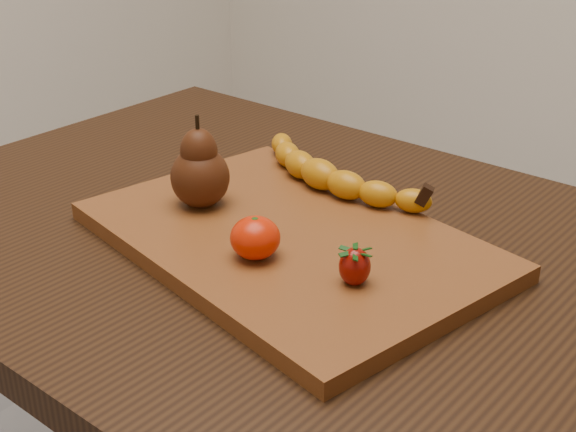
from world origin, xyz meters
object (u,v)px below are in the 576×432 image
Objects in this scene: table at (279,303)px; pear at (199,162)px; mandarin at (255,238)px; cutting_board at (288,240)px.

pear is (-0.09, -0.03, 0.17)m from table.
mandarin is at bearing -22.30° from pear.
pear is 0.15m from mandarin.
table is 19.02× the size of mandarin.
mandarin reaches higher than table.
pear reaches higher than table.
mandarin is (0.01, -0.07, 0.03)m from cutting_board.
pear is at bearing 157.70° from mandarin.
pear is 2.07× the size of mandarin.
cutting_board is at bearing -35.48° from table.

